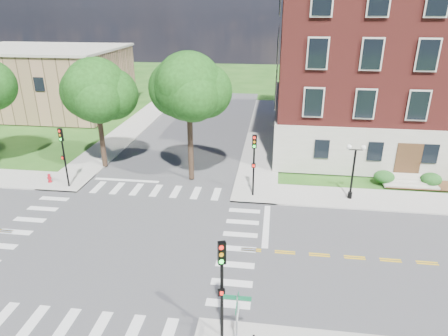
# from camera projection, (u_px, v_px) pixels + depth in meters

# --- Properties ---
(ground) EXTENTS (160.00, 160.00, 0.00)m
(ground) POSITION_uv_depth(u_px,v_px,m) (123.00, 240.00, 24.80)
(ground) COLOR #1E4A14
(ground) RESTS_ON ground
(road_ew) EXTENTS (90.00, 12.00, 0.01)m
(road_ew) POSITION_uv_depth(u_px,v_px,m) (123.00, 240.00, 24.80)
(road_ew) COLOR #3D3D3F
(road_ew) RESTS_ON ground
(road_ns) EXTENTS (12.00, 90.00, 0.01)m
(road_ns) POSITION_uv_depth(u_px,v_px,m) (123.00, 240.00, 24.80)
(road_ns) COLOR #3D3D3F
(road_ns) RESTS_ON ground
(sidewalk_ne) EXTENTS (34.00, 34.00, 0.12)m
(sidewalk_ne) POSITION_uv_depth(u_px,v_px,m) (342.00, 162.00, 37.00)
(sidewalk_ne) COLOR #9E9B93
(sidewalk_ne) RESTS_ON ground
(sidewalk_nw) EXTENTS (34.00, 34.00, 0.12)m
(sidewalk_nw) POSITION_uv_depth(u_px,v_px,m) (33.00, 147.00, 40.75)
(sidewalk_nw) COLOR #9E9B93
(sidewalk_nw) RESTS_ON ground
(crosswalk_east) EXTENTS (2.20, 10.20, 0.02)m
(crosswalk_east) POSITION_uv_depth(u_px,v_px,m) (238.00, 249.00, 23.92)
(crosswalk_east) COLOR silver
(crosswalk_east) RESTS_ON ground
(stop_bar_east) EXTENTS (0.40, 5.50, 0.00)m
(stop_bar_east) POSITION_uv_depth(u_px,v_px,m) (266.00, 225.00, 26.48)
(stop_bar_east) COLOR silver
(stop_bar_east) RESTS_ON ground
(main_building) EXTENTS (30.60, 22.40, 16.50)m
(main_building) POSITION_uv_depth(u_px,v_px,m) (433.00, 63.00, 38.87)
(main_building) COLOR #A9A795
(main_building) RESTS_ON ground
(secondary_building) EXTENTS (20.40, 15.40, 8.30)m
(secondary_building) POSITION_uv_depth(u_px,v_px,m) (44.00, 80.00, 53.37)
(secondary_building) COLOR olive
(secondary_building) RESTS_ON ground
(tree_c) EXTENTS (5.43, 5.43, 9.55)m
(tree_c) POSITION_uv_depth(u_px,v_px,m) (96.00, 90.00, 33.35)
(tree_c) COLOR black
(tree_c) RESTS_ON ground
(tree_d) EXTENTS (5.31, 5.31, 10.33)m
(tree_d) POSITION_uv_depth(u_px,v_px,m) (189.00, 87.00, 30.41)
(tree_d) COLOR black
(tree_d) RESTS_ON ground
(traffic_signal_se) EXTENTS (0.38, 0.45, 4.80)m
(traffic_signal_se) POSITION_uv_depth(u_px,v_px,m) (222.00, 278.00, 16.35)
(traffic_signal_se) COLOR black
(traffic_signal_se) RESTS_ON ground
(traffic_signal_ne) EXTENTS (0.36, 0.41, 4.80)m
(traffic_signal_ne) POSITION_uv_depth(u_px,v_px,m) (254.00, 158.00, 29.26)
(traffic_signal_ne) COLOR black
(traffic_signal_ne) RESTS_ON ground
(traffic_signal_nw) EXTENTS (0.38, 0.46, 4.80)m
(traffic_signal_nw) POSITION_uv_depth(u_px,v_px,m) (63.00, 150.00, 30.75)
(traffic_signal_nw) COLOR black
(traffic_signal_nw) RESTS_ON ground
(twin_lamp_west) EXTENTS (1.36, 0.36, 4.23)m
(twin_lamp_west) POSITION_uv_depth(u_px,v_px,m) (353.00, 168.00, 29.04)
(twin_lamp_west) COLOR black
(twin_lamp_west) RESTS_ON ground
(street_sign_pole) EXTENTS (1.10, 1.10, 3.10)m
(street_sign_pole) POSITION_uv_depth(u_px,v_px,m) (237.00, 314.00, 15.67)
(street_sign_pole) COLOR gray
(street_sign_pole) RESTS_ON ground
(fire_hydrant) EXTENTS (0.35, 0.35, 0.75)m
(fire_hydrant) POSITION_uv_depth(u_px,v_px,m) (49.00, 178.00, 32.49)
(fire_hydrant) COLOR #A20C19
(fire_hydrant) RESTS_ON ground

